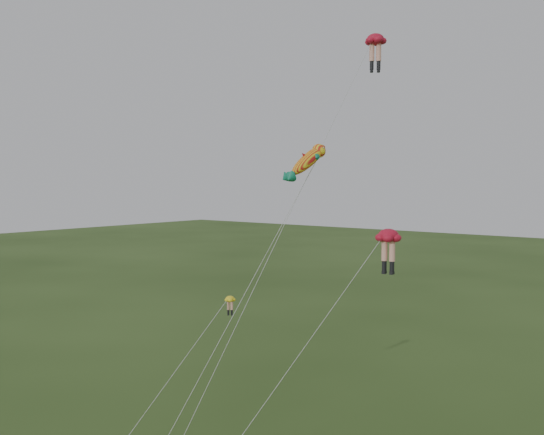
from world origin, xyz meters
The scene contains 4 objects.
legs_kite_red_high centered at (4.53, 11.47, 24.16)m, with size 6.76×13.70×25.14m.
legs_kite_red_mid centered at (7.94, 7.22, 11.98)m, with size 6.09×10.13×12.72m.
legs_kite_yellow centered at (-2.65, 4.63, 6.92)m, with size 1.85×8.66×7.85m.
fish_kite centered at (3.50, 5.61, 16.63)m, with size 5.14×10.29×17.97m.
Camera 1 is at (24.34, -24.18, 15.44)m, focal length 40.00 mm.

